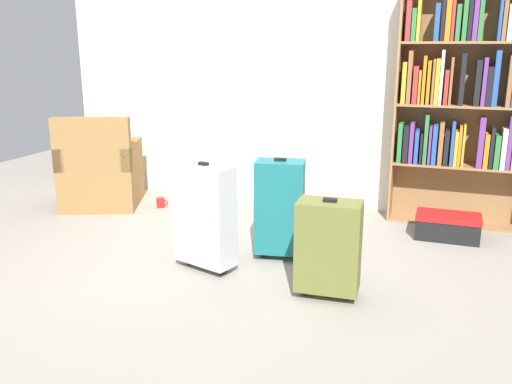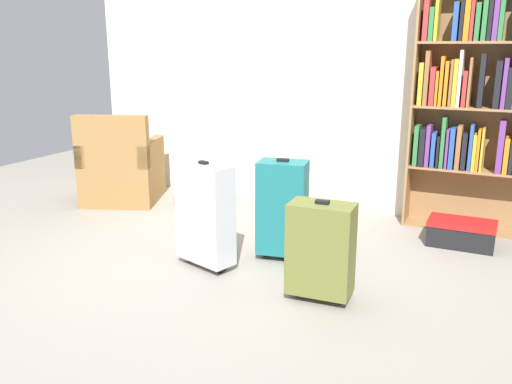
# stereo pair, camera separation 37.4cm
# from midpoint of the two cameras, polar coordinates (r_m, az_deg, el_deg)

# --- Properties ---
(ground_plane) EXTENTS (8.56, 8.56, 0.00)m
(ground_plane) POSITION_cam_midpoint_polar(r_m,az_deg,el_deg) (3.72, -7.04, -9.19)
(ground_plane) COLOR gray
(back_wall) EXTENTS (4.89, 0.10, 2.60)m
(back_wall) POSITION_cam_midpoint_polar(r_m,az_deg,el_deg) (5.27, 2.51, 12.64)
(back_wall) COLOR beige
(back_wall) RESTS_ON ground
(bookshelf) EXTENTS (1.16, 0.26, 2.05)m
(bookshelf) POSITION_cam_midpoint_polar(r_m,az_deg,el_deg) (4.85, 19.25, 9.69)
(bookshelf) COLOR olive
(bookshelf) RESTS_ON ground
(armchair) EXTENTS (0.91, 0.91, 0.90)m
(armchair) POSITION_cam_midpoint_polar(r_m,az_deg,el_deg) (5.54, -17.86, 1.78)
(armchair) COLOR olive
(armchair) RESTS_ON ground
(mug) EXTENTS (0.12, 0.08, 0.10)m
(mug) POSITION_cam_midpoint_polar(r_m,az_deg,el_deg) (5.40, -11.93, -1.12)
(mug) COLOR red
(mug) RESTS_ON ground
(storage_box) EXTENTS (0.50, 0.29, 0.21)m
(storage_box) POSITION_cam_midpoint_polar(r_m,az_deg,el_deg) (4.63, 17.33, -3.44)
(storage_box) COLOR black
(storage_box) RESTS_ON ground
(suitcase_olive) EXTENTS (0.40, 0.25, 0.64)m
(suitcase_olive) POSITION_cam_midpoint_polar(r_m,az_deg,el_deg) (3.36, 4.45, -5.75)
(suitcase_olive) COLOR brown
(suitcase_olive) RESTS_ON ground
(suitcase_silver) EXTENTS (0.47, 0.31, 0.77)m
(suitcase_silver) POSITION_cam_midpoint_polar(r_m,az_deg,el_deg) (3.77, -8.24, -2.44)
(suitcase_silver) COLOR #B7BABF
(suitcase_silver) RESTS_ON ground
(suitcase_teal) EXTENTS (0.39, 0.30, 0.75)m
(suitcase_teal) POSITION_cam_midpoint_polar(r_m,az_deg,el_deg) (3.95, -0.19, -1.59)
(suitcase_teal) COLOR #19666B
(suitcase_teal) RESTS_ON ground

